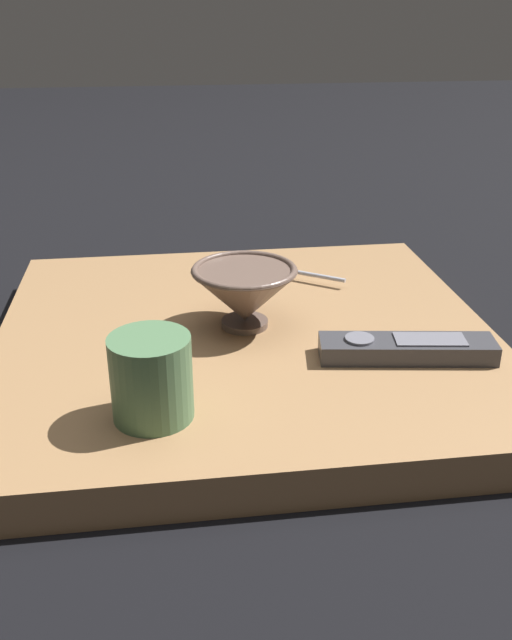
{
  "coord_description": "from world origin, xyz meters",
  "views": [
    {
      "loc": [
        0.09,
        0.77,
        0.42
      ],
      "look_at": [
        -0.01,
        0.02,
        0.07
      ],
      "focal_mm": 39.2,
      "sensor_mm": 36.0,
      "label": 1
    }
  ],
  "objects_px": {
    "coffee_mug": "(151,378)",
    "tv_remote_near": "(407,349)",
    "teaspoon": "(274,268)",
    "cereal_bowl": "(243,294)"
  },
  "relations": [
    {
      "from": "cereal_bowl",
      "to": "tv_remote_near",
      "type": "xyz_separation_m",
      "value": [
        -0.17,
        0.11,
        -0.03
      ]
    },
    {
      "from": "coffee_mug",
      "to": "teaspoon",
      "type": "distance_m",
      "value": 0.4
    },
    {
      "from": "teaspoon",
      "to": "cereal_bowl",
      "type": "bearing_deg",
      "value": 68.8
    },
    {
      "from": "cereal_bowl",
      "to": "coffee_mug",
      "type": "distance_m",
      "value": 0.22
    },
    {
      "from": "cereal_bowl",
      "to": "teaspoon",
      "type": "relative_size",
      "value": 1.09
    },
    {
      "from": "coffee_mug",
      "to": "tv_remote_near",
      "type": "relative_size",
      "value": 0.42
    },
    {
      "from": "cereal_bowl",
      "to": "coffee_mug",
      "type": "relative_size",
      "value": 1.52
    },
    {
      "from": "teaspoon",
      "to": "tv_remote_near",
      "type": "xyz_separation_m",
      "value": [
        -0.11,
        0.27,
        -0.0
      ]
    },
    {
      "from": "teaspoon",
      "to": "tv_remote_near",
      "type": "bearing_deg",
      "value": 111.71
    },
    {
      "from": "cereal_bowl",
      "to": "teaspoon",
      "type": "bearing_deg",
      "value": -111.2
    }
  ]
}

